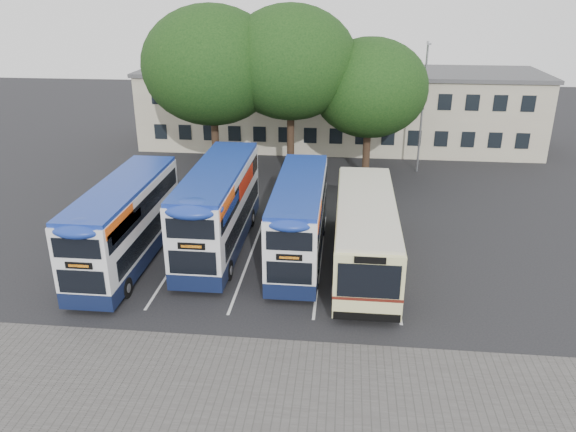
{
  "coord_description": "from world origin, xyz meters",
  "views": [
    {
      "loc": [
        0.75,
        -19.8,
        12.43
      ],
      "look_at": [
        -1.85,
        5.0,
        2.23
      ],
      "focal_mm": 35.0,
      "sensor_mm": 36.0,
      "label": 1
    }
  ],
  "objects_px": {
    "tree_mid": "(291,63)",
    "bus_dd_right": "(299,216)",
    "tree_left": "(212,66)",
    "bus_single": "(365,228)",
    "tree_right": "(370,88)",
    "bus_dd_mid": "(219,205)",
    "lamp_post": "(423,101)",
    "bus_dd_left": "(125,220)"
  },
  "relations": [
    {
      "from": "tree_mid",
      "to": "bus_dd_left",
      "type": "distance_m",
      "value": 16.1
    },
    {
      "from": "bus_single",
      "to": "bus_dd_mid",
      "type": "bearing_deg",
      "value": 171.38
    },
    {
      "from": "lamp_post",
      "to": "bus_single",
      "type": "bearing_deg",
      "value": -105.25
    },
    {
      "from": "bus_dd_left",
      "to": "bus_dd_mid",
      "type": "bearing_deg",
      "value": 28.75
    },
    {
      "from": "tree_mid",
      "to": "bus_dd_left",
      "type": "relative_size",
      "value": 1.19
    },
    {
      "from": "tree_left",
      "to": "tree_right",
      "type": "relative_size",
      "value": 1.21
    },
    {
      "from": "tree_left",
      "to": "bus_dd_mid",
      "type": "height_order",
      "value": "tree_left"
    },
    {
      "from": "bus_dd_right",
      "to": "bus_single",
      "type": "xyz_separation_m",
      "value": [
        3.18,
        -0.48,
        -0.32
      ]
    },
    {
      "from": "bus_dd_left",
      "to": "tree_right",
      "type": "bearing_deg",
      "value": 50.69
    },
    {
      "from": "lamp_post",
      "to": "tree_right",
      "type": "bearing_deg",
      "value": -150.99
    },
    {
      "from": "tree_left",
      "to": "bus_dd_right",
      "type": "bearing_deg",
      "value": -59.7
    },
    {
      "from": "tree_mid",
      "to": "bus_dd_left",
      "type": "xyz_separation_m",
      "value": [
        -6.47,
        -13.61,
        -5.68
      ]
    },
    {
      "from": "tree_left",
      "to": "lamp_post",
      "type": "bearing_deg",
      "value": 12.84
    },
    {
      "from": "tree_right",
      "to": "bus_dd_right",
      "type": "xyz_separation_m",
      "value": [
        -3.54,
        -12.64,
        -4.11
      ]
    },
    {
      "from": "tree_right",
      "to": "bus_single",
      "type": "relative_size",
      "value": 0.87
    },
    {
      "from": "bus_dd_left",
      "to": "lamp_post",
      "type": "bearing_deg",
      "value": 46.6
    },
    {
      "from": "tree_right",
      "to": "bus_dd_mid",
      "type": "bearing_deg",
      "value": -122.45
    },
    {
      "from": "tree_right",
      "to": "tree_left",
      "type": "bearing_deg",
      "value": -173.86
    },
    {
      "from": "lamp_post",
      "to": "bus_dd_right",
      "type": "bearing_deg",
      "value": -116.43
    },
    {
      "from": "lamp_post",
      "to": "tree_right",
      "type": "height_order",
      "value": "tree_right"
    },
    {
      "from": "tree_mid",
      "to": "bus_single",
      "type": "relative_size",
      "value": 1.06
    },
    {
      "from": "tree_left",
      "to": "bus_single",
      "type": "distance_m",
      "value": 16.65
    },
    {
      "from": "lamp_post",
      "to": "bus_dd_left",
      "type": "bearing_deg",
      "value": -133.4
    },
    {
      "from": "tree_right",
      "to": "bus_dd_right",
      "type": "height_order",
      "value": "tree_right"
    },
    {
      "from": "lamp_post",
      "to": "bus_dd_mid",
      "type": "relative_size",
      "value": 0.89
    },
    {
      "from": "tree_left",
      "to": "tree_mid",
      "type": "relative_size",
      "value": 1.0
    },
    {
      "from": "bus_dd_mid",
      "to": "tree_right",
      "type": "bearing_deg",
      "value": 57.55
    },
    {
      "from": "tree_right",
      "to": "bus_single",
      "type": "distance_m",
      "value": 13.85
    },
    {
      "from": "tree_left",
      "to": "tree_right",
      "type": "distance_m",
      "value": 10.44
    },
    {
      "from": "bus_dd_left",
      "to": "bus_dd_right",
      "type": "distance_m",
      "value": 8.25
    },
    {
      "from": "bus_dd_right",
      "to": "tree_left",
      "type": "bearing_deg",
      "value": 120.3
    },
    {
      "from": "lamp_post",
      "to": "bus_dd_left",
      "type": "distance_m",
      "value": 22.63
    },
    {
      "from": "tree_right",
      "to": "bus_dd_right",
      "type": "distance_m",
      "value": 13.76
    },
    {
      "from": "tree_right",
      "to": "bus_dd_mid",
      "type": "height_order",
      "value": "tree_right"
    },
    {
      "from": "bus_dd_right",
      "to": "bus_single",
      "type": "bearing_deg",
      "value": -8.58
    },
    {
      "from": "bus_dd_left",
      "to": "bus_single",
      "type": "bearing_deg",
      "value": 5.51
    },
    {
      "from": "lamp_post",
      "to": "bus_single",
      "type": "relative_size",
      "value": 0.83
    },
    {
      "from": "tree_left",
      "to": "tree_right",
      "type": "xyz_separation_m",
      "value": [
        10.28,
        1.1,
        -1.44
      ]
    },
    {
      "from": "tree_mid",
      "to": "bus_dd_right",
      "type": "height_order",
      "value": "tree_mid"
    },
    {
      "from": "lamp_post",
      "to": "tree_right",
      "type": "distance_m",
      "value": 4.5
    },
    {
      "from": "lamp_post",
      "to": "bus_dd_left",
      "type": "xyz_separation_m",
      "value": [
        -15.43,
        -16.31,
        -2.86
      ]
    },
    {
      "from": "bus_dd_right",
      "to": "bus_single",
      "type": "distance_m",
      "value": 3.23
    }
  ]
}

